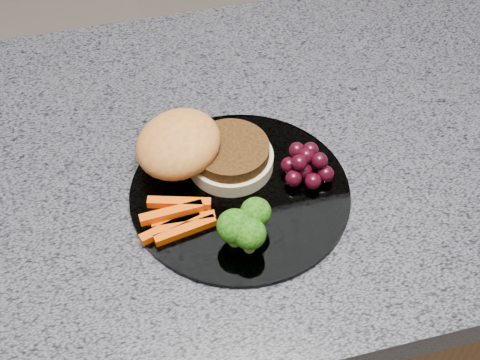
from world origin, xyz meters
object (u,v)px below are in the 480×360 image
at_px(plate, 240,193).
at_px(burger, 197,151).
at_px(island_cabinet, 249,327).
at_px(grape_bunch, 307,164).

relative_size(plate, burger, 1.52).
bearing_deg(island_cabinet, burger, -165.91).
relative_size(island_cabinet, burger, 7.04).
xyz_separation_m(plate, burger, (-0.04, 0.05, 0.03)).
height_order(plate, grape_bunch, grape_bunch).
distance_m(island_cabinet, plate, 0.48).
bearing_deg(burger, grape_bunch, -15.97).
relative_size(burger, grape_bunch, 2.77).
bearing_deg(island_cabinet, grape_bunch, -53.69).
distance_m(burger, grape_bunch, 0.13).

